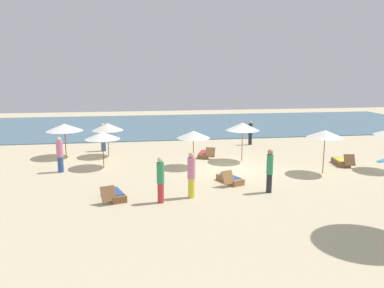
{
  "coord_description": "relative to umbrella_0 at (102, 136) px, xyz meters",
  "views": [
    {
      "loc": [
        -5.12,
        -19.44,
        5.39
      ],
      "look_at": [
        -1.89,
        2.03,
        1.1
      ],
      "focal_mm": 35.87,
      "sensor_mm": 36.0,
      "label": 1
    }
  ],
  "objects": [
    {
      "name": "ground_plane",
      "position": [
        6.89,
        -1.67,
        -1.79
      ],
      "size": [
        60.0,
        60.0,
        0.0
      ],
      "primitive_type": "plane",
      "color": "beige"
    },
    {
      "name": "ocean_water",
      "position": [
        6.89,
        15.33,
        -1.76
      ],
      "size": [
        48.0,
        16.0,
        0.06
      ],
      "primitive_type": "cube",
      "color": "#476B7F",
      "rests_on": "ground_plane"
    },
    {
      "name": "umbrella_0",
      "position": [
        0.0,
        0.0,
        0.0
      ],
      "size": [
        1.91,
        1.91,
        1.98
      ],
      "color": "brown",
      "rests_on": "ground_plane"
    },
    {
      "name": "umbrella_1",
      "position": [
        7.97,
        0.26,
        0.29
      ],
      "size": [
        1.94,
        1.94,
        2.3
      ],
      "color": "olive",
      "rests_on": "ground_plane"
    },
    {
      "name": "umbrella_2",
      "position": [
        0.1,
        2.77,
        0.07
      ],
      "size": [
        1.92,
        1.92,
        2.08
      ],
      "color": "brown",
      "rests_on": "ground_plane"
    },
    {
      "name": "umbrella_4",
      "position": [
        4.94,
        -0.65,
        0.05
      ],
      "size": [
        1.81,
        1.81,
        2.03
      ],
      "color": "brown",
      "rests_on": "ground_plane"
    },
    {
      "name": "umbrella_5",
      "position": [
        11.43,
        -2.96,
        0.3
      ],
      "size": [
        1.87,
        1.87,
        2.28
      ],
      "color": "brown",
      "rests_on": "ground_plane"
    },
    {
      "name": "umbrella_6",
      "position": [
        -2.49,
        2.91,
        0.07
      ],
      "size": [
        2.21,
        2.21,
        2.08
      ],
      "color": "brown",
      "rests_on": "ground_plane"
    },
    {
      "name": "lounger_0",
      "position": [
        6.2,
        -3.9,
        -1.61
      ],
      "size": [
        1.18,
        1.73,
        0.75
      ],
      "color": "olive",
      "rests_on": "ground_plane"
    },
    {
      "name": "lounger_1",
      "position": [
        13.3,
        -1.5,
        -1.61
      ],
      "size": [
        0.85,
        1.71,
        0.74
      ],
      "color": "brown",
      "rests_on": "ground_plane"
    },
    {
      "name": "lounger_2",
      "position": [
        0.83,
        -5.45,
        -1.61
      ],
      "size": [
        1.08,
        1.75,
        0.73
      ],
      "color": "brown",
      "rests_on": "ground_plane"
    },
    {
      "name": "lounger_3",
      "position": [
        6.01,
        1.67,
        -1.61
      ],
      "size": [
        1.12,
        1.79,
        0.68
      ],
      "color": "brown",
      "rests_on": "ground_plane"
    },
    {
      "name": "person_0",
      "position": [
        -2.17,
        -0.68,
        -0.83
      ],
      "size": [
        0.45,
        0.45,
        1.89
      ],
      "color": "#2D4C8C",
      "rests_on": "ground_plane"
    },
    {
      "name": "person_1",
      "position": [
        7.55,
        -5.58,
        -0.77
      ],
      "size": [
        0.4,
        0.4,
        1.94
      ],
      "color": "#26262D",
      "rests_on": "ground_plane"
    },
    {
      "name": "person_2",
      "position": [
        -0.32,
        4.37,
        -0.85
      ],
      "size": [
        0.52,
        0.52,
        1.86
      ],
      "color": "#2D4C8C",
      "rests_on": "ground_plane"
    },
    {
      "name": "person_3",
      "position": [
        9.94,
        5.03,
        -0.91
      ],
      "size": [
        0.38,
        0.38,
        1.72
      ],
      "color": "#26262D",
      "rests_on": "ground_plane"
    },
    {
      "name": "person_4",
      "position": [
        4.06,
        -5.75,
        -0.78
      ],
      "size": [
        0.4,
        0.4,
        1.97
      ],
      "color": "yellow",
      "rests_on": "ground_plane"
    },
    {
      "name": "person_5",
      "position": [
        2.74,
        -6.18,
        -0.8
      ],
      "size": [
        0.39,
        0.39,
        1.91
      ],
      "color": "#BF3338",
      "rests_on": "ground_plane"
    }
  ]
}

